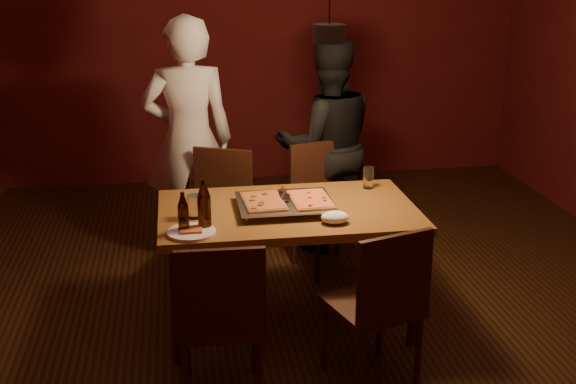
{
  "coord_description": "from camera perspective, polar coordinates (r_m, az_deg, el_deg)",
  "views": [
    {
      "loc": [
        -0.85,
        -3.93,
        2.19
      ],
      "look_at": [
        -0.23,
        -0.01,
        0.85
      ],
      "focal_mm": 45.0,
      "sensor_mm": 36.0,
      "label": 1
    }
  ],
  "objects": [
    {
      "name": "room_shell",
      "position": [
        4.09,
        3.18,
        7.52
      ],
      "size": [
        6.0,
        6.0,
        6.0
      ],
      "color": "#37210F",
      "rests_on": "ground"
    },
    {
      "name": "dining_table",
      "position": [
        4.24,
        0.0,
        -2.22
      ],
      "size": [
        1.5,
        0.9,
        0.75
      ],
      "color": "brown",
      "rests_on": "floor"
    },
    {
      "name": "chair_far_left",
      "position": [
        4.96,
        -5.52,
        -0.88
      ],
      "size": [
        0.56,
        0.56,
        0.49
      ],
      "rotation": [
        0.0,
        0.0,
        2.72
      ],
      "color": "#38190F",
      "rests_on": "floor"
    },
    {
      "name": "chair_far_right",
      "position": [
        5.12,
        2.8,
        -0.2
      ],
      "size": [
        0.52,
        0.52,
        0.49
      ],
      "rotation": [
        0.0,
        0.0,
        3.42
      ],
      "color": "#38190F",
      "rests_on": "floor"
    },
    {
      "name": "chair_near_left",
      "position": [
        3.55,
        -5.32,
        -9.18
      ],
      "size": [
        0.43,
        0.43,
        0.49
      ],
      "rotation": [
        0.0,
        0.0,
        -0.03
      ],
      "color": "#38190F",
      "rests_on": "floor"
    },
    {
      "name": "chair_near_right",
      "position": [
        3.71,
        7.41,
        -7.97
      ],
      "size": [
        0.53,
        0.53,
        0.49
      ],
      "rotation": [
        0.0,
        0.0,
        0.31
      ],
      "color": "#38190F",
      "rests_on": "floor"
    },
    {
      "name": "pizza_tray",
      "position": [
        4.2,
        -0.22,
        -1.04
      ],
      "size": [
        0.56,
        0.46,
        0.05
      ],
      "primitive_type": "cube",
      "rotation": [
        0.0,
        0.0,
        -0.02
      ],
      "color": "silver",
      "rests_on": "dining_table"
    },
    {
      "name": "pizza_meat",
      "position": [
        4.17,
        -1.96,
        -0.7
      ],
      "size": [
        0.24,
        0.37,
        0.02
      ],
      "primitive_type": "cube",
      "rotation": [
        0.0,
        0.0,
        0.05
      ],
      "color": "maroon",
      "rests_on": "pizza_tray"
    },
    {
      "name": "pizza_cheese",
      "position": [
        4.2,
        1.8,
        -0.56
      ],
      "size": [
        0.24,
        0.36,
        0.02
      ],
      "primitive_type": "cube",
      "rotation": [
        0.0,
        0.0,
        0.03
      ],
      "color": "gold",
      "rests_on": "pizza_tray"
    },
    {
      "name": "spatula",
      "position": [
        4.21,
        -0.46,
        -0.41
      ],
      "size": [
        0.13,
        0.25,
        0.04
      ],
      "primitive_type": null,
      "rotation": [
        0.0,
        0.0,
        -0.18
      ],
      "color": "silver",
      "rests_on": "pizza_tray"
    },
    {
      "name": "beer_bottle_a",
      "position": [
        3.87,
        -8.28,
        -1.6
      ],
      "size": [
        0.06,
        0.06,
        0.22
      ],
      "color": "black",
      "rests_on": "dining_table"
    },
    {
      "name": "beer_bottle_b",
      "position": [
        3.89,
        -6.64,
        -0.97
      ],
      "size": [
        0.07,
        0.07,
        0.28
      ],
      "color": "black",
      "rests_on": "dining_table"
    },
    {
      "name": "water_glass_left",
      "position": [
        4.08,
        -7.37,
        -1.14
      ],
      "size": [
        0.08,
        0.08,
        0.13
      ],
      "primitive_type": "cylinder",
      "color": "silver",
      "rests_on": "dining_table"
    },
    {
      "name": "water_glass_right",
      "position": [
        4.58,
        6.38,
        1.12
      ],
      "size": [
        0.07,
        0.07,
        0.14
      ],
      "primitive_type": "cylinder",
      "color": "silver",
      "rests_on": "dining_table"
    },
    {
      "name": "plate_slice",
      "position": [
        3.88,
        -7.65,
        -3.14
      ],
      "size": [
        0.26,
        0.26,
        0.03
      ],
      "color": "white",
      "rests_on": "dining_table"
    },
    {
      "name": "napkin",
      "position": [
        3.99,
        3.74,
        -2.01
      ],
      "size": [
        0.16,
        0.12,
        0.07
      ],
      "primitive_type": "ellipsoid",
      "color": "white",
      "rests_on": "dining_table"
    },
    {
      "name": "diner_white",
      "position": [
        5.23,
        -7.87,
        4.07
      ],
      "size": [
        0.66,
        0.44,
        1.77
      ],
      "primitive_type": "imported",
      "rotation": [
        0.0,
        0.0,
        3.17
      ],
      "color": "silver",
      "rests_on": "floor"
    },
    {
      "name": "diner_dark",
      "position": [
        5.38,
        3.11,
        3.7
      ],
      "size": [
        0.8,
        0.64,
        1.6
      ],
      "primitive_type": "imported",
      "rotation": [
        0.0,
        0.0,
        3.18
      ],
      "color": "black",
      "rests_on": "floor"
    },
    {
      "name": "pendant_lamp",
      "position": [
        4.04,
        3.27,
        12.55
      ],
      "size": [
        0.18,
        0.18,
        1.1
      ],
      "color": "black",
      "rests_on": "ceiling"
    }
  ]
}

